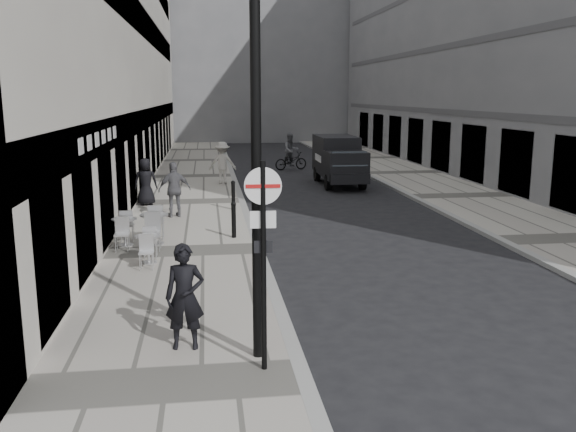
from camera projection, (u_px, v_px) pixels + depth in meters
name	position (u px, v px, depth m)	size (l,w,h in m)	color
sidewalk	(190.00, 203.00, 23.60)	(4.00, 60.00, 0.12)	#A6A296
far_sidewalk	(461.00, 197.00, 25.04)	(4.00, 60.00, 0.12)	#A6A296
building_far	(232.00, 23.00, 58.84)	(24.00, 16.00, 22.00)	slate
walking_man	(185.00, 297.00, 9.80)	(0.63, 0.42, 1.74)	black
sign_post	(263.00, 238.00, 8.81)	(0.54, 0.10, 3.15)	black
lamppost	(256.00, 140.00, 8.99)	(0.28, 0.28, 6.13)	black
bollard_near	(234.00, 221.00, 17.55)	(0.13, 0.13, 0.98)	black
bollard_far	(233.00, 196.00, 21.82)	(0.13, 0.13, 0.98)	black
panel_van	(338.00, 158.00, 28.53)	(1.85, 4.81, 2.25)	black
cyclist	(291.00, 156.00, 34.30)	(2.01, 1.18, 2.05)	black
pedestrian_a	(175.00, 189.00, 20.45)	(1.09, 0.45, 1.86)	#5B5A60
pedestrian_b	(222.00, 163.00, 28.19)	(1.25, 0.72, 1.93)	beige
pedestrian_c	(146.00, 182.00, 22.63)	(0.86, 0.56, 1.76)	black
cafe_table_near	(154.00, 226.00, 16.74)	(0.77, 1.75, 1.00)	silver
cafe_table_mid	(148.00, 247.00, 14.88)	(0.64, 1.43, 0.82)	silver
cafe_table_far	(125.00, 229.00, 16.61)	(0.69, 1.55, 0.88)	silver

